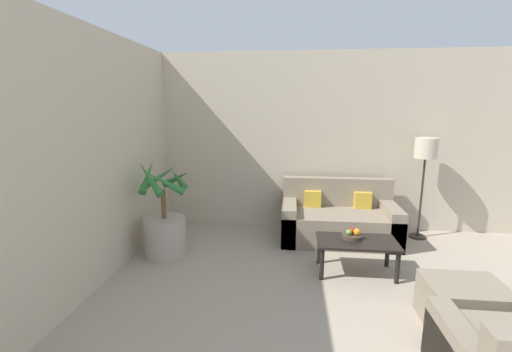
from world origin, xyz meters
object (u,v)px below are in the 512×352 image
object	(u,v)px
fruit_bowl	(352,236)
apple_green	(349,232)
apple_red	(352,230)
orange_fruit	(357,232)
floor_lamp	(426,154)
potted_palm	(165,226)
ottoman	(464,305)
sofa_loveseat	(338,220)
coffee_table	(357,245)

from	to	relation	value
fruit_bowl	apple_green	world-z (taller)	apple_green
apple_green	apple_red	bearing A→B (deg)	52.99
fruit_bowl	orange_fruit	distance (m)	0.08
floor_lamp	orange_fruit	bearing A→B (deg)	-133.18
floor_lamp	apple_red	bearing A→B (deg)	-135.93
potted_palm	ottoman	xyz separation A→B (m)	(3.12, -1.16, -0.18)
potted_palm	sofa_loveseat	distance (m)	2.42
floor_lamp	coffee_table	bearing A→B (deg)	-132.19
orange_fruit	ottoman	xyz separation A→B (m)	(0.75, -0.95, -0.28)
floor_lamp	coffee_table	size ratio (longest dim) A/B	1.63
sofa_loveseat	orange_fruit	xyz separation A→B (m)	(0.08, -0.98, 0.20)
sofa_loveseat	apple_green	xyz separation A→B (m)	(-0.01, -0.98, 0.19)
apple_green	ottoman	bearing A→B (deg)	-48.42
floor_lamp	ottoman	xyz separation A→B (m)	(-0.35, -2.12, -1.03)
potted_palm	ottoman	size ratio (longest dim) A/B	1.93
fruit_bowl	apple_green	distance (m)	0.07
coffee_table	apple_green	world-z (taller)	apple_green
floor_lamp	apple_green	xyz separation A→B (m)	(-1.19, -1.17, -0.76)
potted_palm	coffee_table	size ratio (longest dim) A/B	1.39
sofa_loveseat	apple_red	distance (m)	0.93
fruit_bowl	apple_red	xyz separation A→B (m)	(0.01, 0.05, 0.06)
coffee_table	apple_red	world-z (taller)	apple_red
coffee_table	fruit_bowl	distance (m)	0.11
potted_palm	apple_red	size ratio (longest dim) A/B	19.27
sofa_loveseat	fruit_bowl	xyz separation A→B (m)	(0.03, -0.96, 0.14)
fruit_bowl	orange_fruit	bearing A→B (deg)	-24.09
sofa_loveseat	apple_red	bearing A→B (deg)	-87.46
potted_palm	apple_red	distance (m)	2.33
apple_red	orange_fruit	bearing A→B (deg)	-59.68
fruit_bowl	apple_green	bearing A→B (deg)	-153.19
potted_palm	ottoman	world-z (taller)	potted_palm
floor_lamp	apple_red	distance (m)	1.76
sofa_loveseat	orange_fruit	size ratio (longest dim) A/B	19.89
floor_lamp	orange_fruit	size ratio (longest dim) A/B	18.10
apple_green	orange_fruit	bearing A→B (deg)	-1.47
sofa_loveseat	apple_green	world-z (taller)	sofa_loveseat
orange_fruit	fruit_bowl	bearing A→B (deg)	155.91
floor_lamp	ottoman	size ratio (longest dim) A/B	2.26
sofa_loveseat	coffee_table	distance (m)	1.03
potted_palm	floor_lamp	world-z (taller)	floor_lamp
sofa_loveseat	apple_red	xyz separation A→B (m)	(0.04, -0.91, 0.19)
apple_red	fruit_bowl	bearing A→B (deg)	-102.34
potted_palm	apple_green	xyz separation A→B (m)	(2.28, -0.21, 0.09)
apple_red	coffee_table	bearing A→B (deg)	-71.36
floor_lamp	apple_red	xyz separation A→B (m)	(-1.14, -1.10, -0.76)
potted_palm	apple_green	distance (m)	2.29
coffee_table	apple_green	distance (m)	0.17
apple_red	ottoman	world-z (taller)	apple_red
apple_green	floor_lamp	bearing A→B (deg)	44.51
potted_palm	orange_fruit	size ratio (longest dim) A/B	15.44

